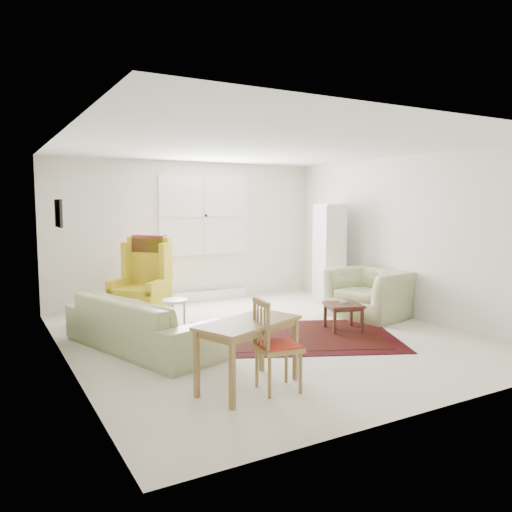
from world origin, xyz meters
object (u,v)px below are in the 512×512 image
coffee_table (343,317)px  desk (249,355)px  desk_chair (278,345)px  cabinet (329,254)px  armchair (370,289)px  stool (175,316)px  sofa (143,312)px  wingback_chair (140,278)px

coffee_table → desk: desk is taller
coffee_table → desk_chair: desk_chair is taller
cabinet → desk_chair: 4.33m
armchair → desk_chair: (-2.89, -1.93, -0.00)m
stool → desk: size_ratio=0.45×
desk → coffee_table: bearing=30.3°
stool → desk: 2.29m
armchair → stool: armchair is taller
sofa → cabinet: size_ratio=1.28×
armchair → cabinet: bearing=162.3°
sofa → wingback_chair: bearing=-32.9°
wingback_chair → stool: 1.15m
stool → cabinet: size_ratio=0.27×
armchair → cabinet: 1.26m
stool → desk: bearing=-92.6°
armchair → wingback_chair: 3.56m
cabinet → desk: bearing=-121.4°
cabinet → desk_chair: (-2.99, -3.11, -0.43)m
sofa → desk_chair: (0.71, -1.95, -0.01)m
coffee_table → armchair: bearing=27.3°
wingback_chair → armchair: bearing=18.2°
desk → wingback_chair: bearing=91.2°
coffee_table → wingback_chair: bearing=137.6°
armchair → cabinet: size_ratio=0.65×
armchair → desk: 3.57m
wingback_chair → cabinet: size_ratio=0.73×
stool → desk_chair: size_ratio=0.53×
desk → armchair: bearing=29.4°
armchair → wingback_chair: bearing=-129.4°
desk → desk_chair: size_ratio=1.17×
armchair → desk_chair: bearing=-69.0°
wingback_chair → stool: (0.17, -1.06, -0.40)m
sofa → desk: size_ratio=2.15×
sofa → desk_chair: bearing=-177.9°
wingback_chair → coffee_table: wingback_chair is taller
sofa → coffee_table: size_ratio=4.76×
armchair → cabinet: cabinet is taller
cabinet → sofa: bearing=-146.5°
stool → desk: (-0.10, -2.28, 0.09)m
wingback_chair → desk: bearing=-43.9°
coffee_table → desk: 2.54m
armchair → desk: armchair is taller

